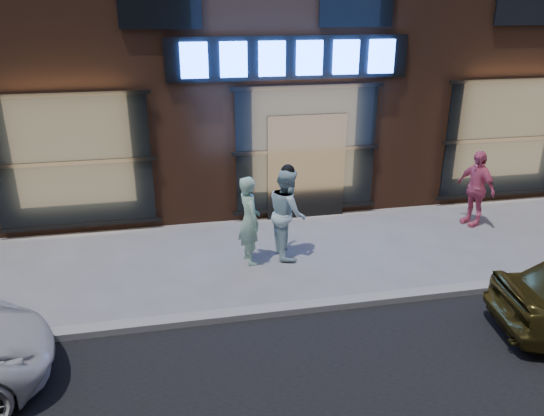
% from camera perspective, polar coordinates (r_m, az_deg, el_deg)
% --- Properties ---
extents(ground, '(90.00, 90.00, 0.00)m').
position_cam_1_polar(ground, '(9.14, 9.93, -10.09)').
color(ground, slate).
rests_on(ground, ground).
extents(curb, '(60.00, 0.25, 0.12)m').
position_cam_1_polar(curb, '(9.11, 9.95, -9.77)').
color(curb, gray).
rests_on(curb, ground).
extents(man_bowtie, '(0.52, 0.70, 1.73)m').
position_cam_1_polar(man_bowtie, '(9.98, -2.45, -1.33)').
color(man_bowtie, '#9DCFAC').
rests_on(man_bowtie, ground).
extents(man_cap, '(0.70, 0.88, 1.79)m').
position_cam_1_polar(man_cap, '(10.25, 1.66, -0.51)').
color(man_cap, silver).
rests_on(man_cap, ground).
extents(passerby, '(0.68, 1.08, 1.70)m').
position_cam_1_polar(passerby, '(12.56, 21.05, 2.01)').
color(passerby, '#E35D80').
rests_on(passerby, ground).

